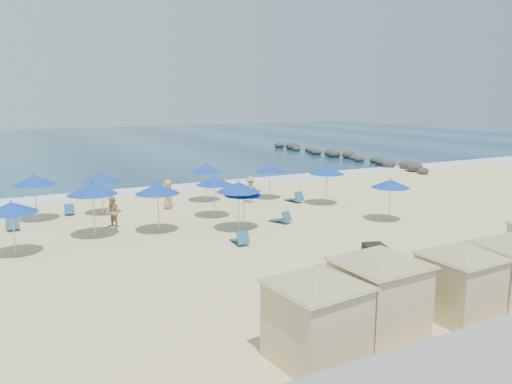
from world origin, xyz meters
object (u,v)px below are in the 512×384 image
(cabana_0, at_px, (317,301))
(umbrella_9, at_px, (270,169))
(beachgoer_1, at_px, (113,212))
(umbrella_5, at_px, (157,189))
(umbrella_11, at_px, (391,184))
(umbrella_8, at_px, (215,181))
(cabana_1, at_px, (379,279))
(umbrella_6, at_px, (243,191))
(umbrella_12, at_px, (239,187))
(beachgoer_2, at_px, (250,190))
(beachgoer_3, at_px, (168,194))
(trash_bin, at_px, (374,254))
(cabana_3, at_px, (510,257))
(umbrella_4, at_px, (102,178))
(cabana_2, at_px, (461,270))
(umbrella_7, at_px, (206,168))
(umbrella_3, at_px, (92,189))
(umbrella_10, at_px, (327,170))
(umbrella_1, at_px, (12,207))
(rock_jetty, at_px, (339,155))

(cabana_0, relative_size, umbrella_9, 1.91)
(cabana_0, distance_m, beachgoer_1, 16.03)
(umbrella_5, bearing_deg, umbrella_11, -16.62)
(umbrella_8, xyz_separation_m, umbrella_9, (5.28, 3.11, -0.05))
(cabana_1, distance_m, umbrella_5, 13.73)
(umbrella_6, distance_m, umbrella_12, 0.45)
(beachgoer_1, bearing_deg, beachgoer_2, 73.37)
(beachgoer_3, bearing_deg, trash_bin, -145.16)
(cabana_3, relative_size, umbrella_12, 1.59)
(umbrella_4, bearing_deg, trash_bin, -59.80)
(cabana_1, relative_size, umbrella_4, 1.89)
(cabana_2, height_order, umbrella_8, cabana_2)
(umbrella_6, height_order, umbrella_7, umbrella_7)
(umbrella_4, distance_m, umbrella_7, 6.71)
(beachgoer_1, bearing_deg, beachgoer_3, 97.39)
(umbrella_9, bearing_deg, umbrella_3, -160.88)
(cabana_2, xyz_separation_m, cabana_3, (2.50, 0.15, -0.04))
(umbrella_10, distance_m, beachgoer_3, 9.94)
(umbrella_1, relative_size, umbrella_5, 0.95)
(cabana_0, bearing_deg, umbrella_9, 64.03)
(umbrella_1, xyz_separation_m, umbrella_7, (11.52, 6.73, 0.05))
(cabana_2, height_order, beachgoer_1, cabana_2)
(trash_bin, height_order, beachgoer_3, beachgoer_3)
(umbrella_11, bearing_deg, umbrella_8, 147.22)
(umbrella_9, bearing_deg, umbrella_7, 164.43)
(umbrella_4, xyz_separation_m, umbrella_5, (1.70, -5.29, 0.10))
(cabana_3, bearing_deg, trash_bin, 105.48)
(rock_jetty, relative_size, beachgoer_1, 16.22)
(cabana_0, height_order, umbrella_9, cabana_0)
(umbrella_11, bearing_deg, beachgoer_1, 158.02)
(cabana_0, height_order, cabana_2, cabana_0)
(trash_bin, relative_size, umbrella_12, 0.31)
(umbrella_7, xyz_separation_m, umbrella_8, (-1.21, -4.24, -0.09))
(trash_bin, bearing_deg, beachgoer_2, 105.02)
(beachgoer_1, bearing_deg, umbrella_3, -70.94)
(rock_jetty, height_order, umbrella_12, umbrella_12)
(trash_bin, bearing_deg, cabana_2, -83.14)
(cabana_1, distance_m, umbrella_4, 19.24)
(umbrella_6, bearing_deg, umbrella_5, 161.06)
(rock_jetty, relative_size, umbrella_5, 10.33)
(trash_bin, height_order, cabana_0, cabana_0)
(cabana_2, relative_size, umbrella_10, 1.69)
(rock_jetty, distance_m, umbrella_7, 26.58)
(beachgoer_2, bearing_deg, umbrella_6, 70.54)
(cabana_1, distance_m, cabana_3, 5.46)
(umbrella_5, bearing_deg, rock_jetty, 37.78)
(cabana_3, xyz_separation_m, umbrella_1, (-14.35, 12.84, 0.64))
(umbrella_1, bearing_deg, umbrella_9, 19.74)
(beachgoer_2, bearing_deg, umbrella_10, 156.76)
(cabana_1, relative_size, cabana_3, 1.12)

